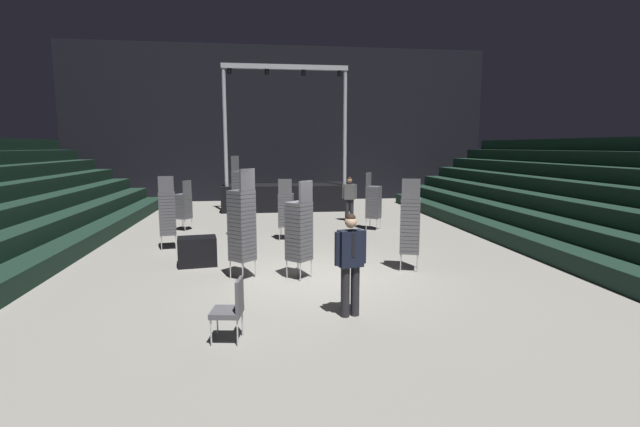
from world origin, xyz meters
TOP-DOWN VIEW (x-y plane):
  - ground_plane at (0.00, 0.00)m, footprint 22.00×30.00m
  - arena_end_wall at (0.00, 15.00)m, footprint 22.00×0.30m
  - bleacher_bank_right at (8.38, 1.00)m, footprint 5.25×24.00m
  - stage_riser at (0.00, 11.28)m, footprint 5.63×2.52m
  - man_with_tie at (0.30, -2.43)m, footprint 0.57×0.31m
  - chair_stack_front_left at (-3.76, 6.27)m, footprint 0.60×0.60m
  - chair_stack_front_right at (-0.38, 4.24)m, footprint 0.51×0.51m
  - chair_stack_mid_left at (-3.74, 3.35)m, footprint 0.51×0.51m
  - chair_stack_mid_right at (2.70, 5.55)m, footprint 0.61×0.61m
  - chair_stack_mid_centre at (-1.57, 0.11)m, footprint 0.62×0.62m
  - chair_stack_rear_left at (2.25, 0.32)m, footprint 0.56×0.56m
  - chair_stack_rear_right at (-0.35, -0.03)m, footprint 0.62×0.62m
  - chair_stack_rear_centre at (-1.74, 4.64)m, footprint 0.59×0.59m
  - crew_worker_near_stage at (2.24, 7.51)m, footprint 0.57×0.29m
  - equipment_road_case at (-2.69, 1.35)m, footprint 0.98×0.73m
  - loose_chair_near_man at (-1.62, -3.21)m, footprint 0.50×0.50m

SIDE VIEW (x-z plane):
  - ground_plane at x=0.00m, z-range -0.10..0.00m
  - equipment_road_case at x=-2.69m, z-range 0.00..0.70m
  - loose_chair_near_man at x=-1.62m, z-range 0.06..1.01m
  - stage_riser at x=0.00m, z-range -2.43..3.83m
  - chair_stack_front_left at x=-3.76m, z-range 0.00..1.71m
  - chair_stack_front_right at x=-0.38m, z-range 0.00..1.88m
  - crew_worker_near_stage at x=2.24m, z-range 0.11..1.80m
  - chair_stack_mid_right at x=2.70m, z-range 0.00..1.97m
  - man_with_tie at x=0.30m, z-range 0.12..1.87m
  - chair_stack_mid_left at x=-3.74m, z-range 0.00..2.05m
  - chair_stack_rear_left at x=2.25m, z-range 0.00..2.14m
  - chair_stack_rear_right at x=-0.35m, z-range 0.00..2.14m
  - chair_stack_mid_centre at x=-1.57m, z-range 0.00..2.39m
  - chair_stack_rear_centre at x=-1.74m, z-range 0.00..2.56m
  - bleacher_bank_right at x=8.38m, z-range 0.00..3.15m
  - arena_end_wall at x=0.00m, z-range 0.00..8.00m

